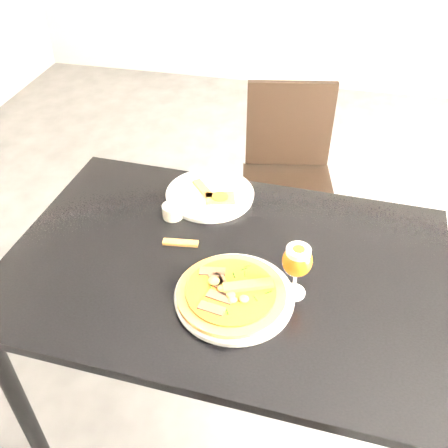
% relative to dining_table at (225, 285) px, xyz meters
% --- Properties ---
extents(dining_table, '(1.24, 0.86, 0.75)m').
position_rel_dining_table_xyz_m(dining_table, '(0.00, 0.00, 0.00)').
color(dining_table, black).
rests_on(dining_table, ground).
extents(chair_far, '(0.46, 0.46, 0.85)m').
position_rel_dining_table_xyz_m(chair_far, '(0.09, 0.89, -0.19)').
color(chair_far, black).
rests_on(chair_far, ground).
extents(plate_main, '(0.37, 0.37, 0.02)m').
position_rel_dining_table_xyz_m(plate_main, '(0.05, -0.13, 0.10)').
color(plate_main, white).
rests_on(plate_main, dining_table).
extents(pizza, '(0.27, 0.27, 0.03)m').
position_rel_dining_table_xyz_m(pizza, '(0.04, -0.13, 0.12)').
color(pizza, '#945D23').
rests_on(pizza, plate_main).
extents(plate_second, '(0.33, 0.33, 0.01)m').
position_rel_dining_table_xyz_m(plate_second, '(-0.11, 0.29, 0.10)').
color(plate_second, white).
rests_on(plate_second, dining_table).
extents(crust_scraps, '(0.16, 0.12, 0.01)m').
position_rel_dining_table_xyz_m(crust_scraps, '(-0.09, 0.27, 0.11)').
color(crust_scraps, '#945D23').
rests_on(crust_scraps, plate_second).
extents(loose_crust, '(0.10, 0.03, 0.01)m').
position_rel_dining_table_xyz_m(loose_crust, '(-0.14, 0.05, 0.09)').
color(loose_crust, '#945D23').
rests_on(loose_crust, dining_table).
extents(sauce_cup, '(0.06, 0.06, 0.04)m').
position_rel_dining_table_xyz_m(sauce_cup, '(-0.20, 0.16, 0.11)').
color(sauce_cup, '#B5B5A3').
rests_on(sauce_cup, dining_table).
extents(beer_glass, '(0.07, 0.07, 0.16)m').
position_rel_dining_table_xyz_m(beer_glass, '(0.20, -0.07, 0.20)').
color(beer_glass, silver).
rests_on(beer_glass, dining_table).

